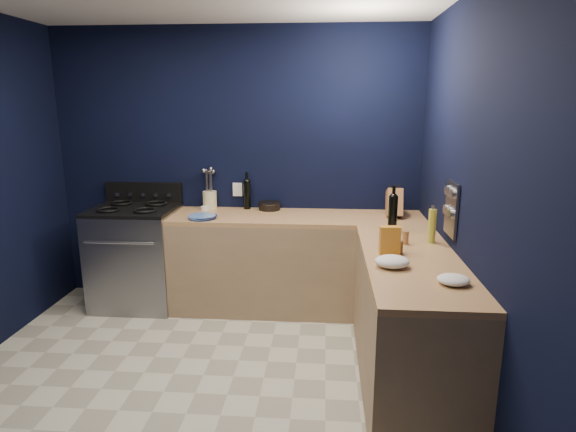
# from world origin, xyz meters

# --- Properties ---
(floor) EXTENTS (3.50, 3.50, 0.02)m
(floor) POSITION_xyz_m (0.00, 0.00, -0.01)
(floor) COLOR #B9B4A0
(floor) RESTS_ON ground
(wall_back) EXTENTS (3.50, 0.02, 2.60)m
(wall_back) POSITION_xyz_m (0.00, 1.76, 1.30)
(wall_back) COLOR black
(wall_back) RESTS_ON ground
(wall_right) EXTENTS (0.02, 3.50, 2.60)m
(wall_right) POSITION_xyz_m (1.76, 0.00, 1.30)
(wall_right) COLOR black
(wall_right) RESTS_ON ground
(cab_back) EXTENTS (2.30, 0.63, 0.86)m
(cab_back) POSITION_xyz_m (0.60, 1.44, 0.43)
(cab_back) COLOR #977856
(cab_back) RESTS_ON floor
(top_back) EXTENTS (2.30, 0.63, 0.04)m
(top_back) POSITION_xyz_m (0.60, 1.44, 0.88)
(top_back) COLOR #8F6039
(top_back) RESTS_ON cab_back
(cab_right) EXTENTS (0.63, 1.67, 0.86)m
(cab_right) POSITION_xyz_m (1.44, 0.29, 0.43)
(cab_right) COLOR #977856
(cab_right) RESTS_ON floor
(top_right) EXTENTS (0.63, 1.67, 0.04)m
(top_right) POSITION_xyz_m (1.44, 0.29, 0.88)
(top_right) COLOR #8F6039
(top_right) RESTS_ON cab_right
(gas_range) EXTENTS (0.76, 0.66, 0.92)m
(gas_range) POSITION_xyz_m (-0.93, 1.42, 0.46)
(gas_range) COLOR gray
(gas_range) RESTS_ON floor
(oven_door) EXTENTS (0.59, 0.02, 0.42)m
(oven_door) POSITION_xyz_m (-0.93, 1.10, 0.45)
(oven_door) COLOR black
(oven_door) RESTS_ON gas_range
(cooktop) EXTENTS (0.76, 0.66, 0.03)m
(cooktop) POSITION_xyz_m (-0.93, 1.42, 0.94)
(cooktop) COLOR black
(cooktop) RESTS_ON gas_range
(backguard) EXTENTS (0.76, 0.06, 0.20)m
(backguard) POSITION_xyz_m (-0.93, 1.72, 1.04)
(backguard) COLOR black
(backguard) RESTS_ON gas_range
(spice_panel) EXTENTS (0.02, 0.28, 0.38)m
(spice_panel) POSITION_xyz_m (1.74, 0.55, 1.18)
(spice_panel) COLOR gray
(spice_panel) RESTS_ON wall_right
(wall_outlet) EXTENTS (0.09, 0.02, 0.13)m
(wall_outlet) POSITION_xyz_m (0.00, 1.74, 1.08)
(wall_outlet) COLOR white
(wall_outlet) RESTS_ON wall_back
(plate_stack) EXTENTS (0.30, 0.30, 0.03)m
(plate_stack) POSITION_xyz_m (-0.24, 1.26, 0.92)
(plate_stack) COLOR #4160AE
(plate_stack) RESTS_ON top_back
(ramekin) EXTENTS (0.11, 0.11, 0.03)m
(ramekin) POSITION_xyz_m (-0.30, 1.61, 0.92)
(ramekin) COLOR white
(ramekin) RESTS_ON top_back
(utensil_crock) EXTENTS (0.16, 0.16, 0.17)m
(utensil_crock) POSITION_xyz_m (-0.27, 1.69, 0.98)
(utensil_crock) COLOR #F2E9C4
(utensil_crock) RESTS_ON top_back
(wine_bottle_back) EXTENTS (0.08, 0.08, 0.28)m
(wine_bottle_back) POSITION_xyz_m (0.10, 1.69, 1.04)
(wine_bottle_back) COLOR black
(wine_bottle_back) RESTS_ON top_back
(lemon_basket) EXTENTS (0.27, 0.27, 0.08)m
(lemon_basket) POSITION_xyz_m (0.32, 1.66, 0.94)
(lemon_basket) COLOR black
(lemon_basket) RESTS_ON top_back
(knife_block) EXTENTS (0.14, 0.29, 0.30)m
(knife_block) POSITION_xyz_m (1.47, 1.47, 1.02)
(knife_block) COLOR #8F5C32
(knife_block) RESTS_ON top_back
(wine_bottle_right) EXTENTS (0.08, 0.08, 0.29)m
(wine_bottle_right) POSITION_xyz_m (1.39, 0.93, 1.05)
(wine_bottle_right) COLOR black
(wine_bottle_right) RESTS_ON top_right
(oil_bottle) EXTENTS (0.08, 0.08, 0.25)m
(oil_bottle) POSITION_xyz_m (1.63, 0.66, 1.03)
(oil_bottle) COLOR #ADAC36
(oil_bottle) RESTS_ON top_right
(spice_jar_near) EXTENTS (0.05, 0.05, 0.10)m
(spice_jar_near) POSITION_xyz_m (1.44, 0.60, 0.95)
(spice_jar_near) COLOR olive
(spice_jar_near) RESTS_ON top_right
(spice_jar_far) EXTENTS (0.06, 0.06, 0.09)m
(spice_jar_far) POSITION_xyz_m (1.36, 0.38, 0.94)
(spice_jar_far) COLOR olive
(spice_jar_far) RESTS_ON top_right
(crouton_bag) EXTENTS (0.14, 0.07, 0.20)m
(crouton_bag) POSITION_xyz_m (1.29, 0.34, 1.00)
(crouton_bag) COLOR #C24B24
(crouton_bag) RESTS_ON top_right
(towel_front) EXTENTS (0.27, 0.26, 0.08)m
(towel_front) POSITION_xyz_m (1.27, 0.09, 0.94)
(towel_front) COLOR white
(towel_front) RESTS_ON top_right
(towel_end) EXTENTS (0.20, 0.18, 0.06)m
(towel_end) POSITION_xyz_m (1.58, -0.18, 0.93)
(towel_end) COLOR white
(towel_end) RESTS_ON top_right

